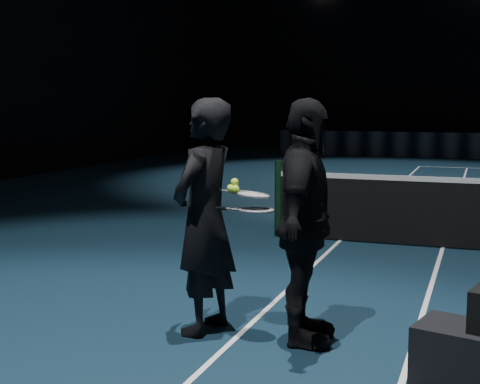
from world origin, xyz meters
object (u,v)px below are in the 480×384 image
at_px(racket_lower, 256,210).
at_px(player_a, 204,217).
at_px(racket_upper, 252,195).
at_px(player_b, 305,223).
at_px(tennis_balls, 234,187).

bearing_deg(racket_lower, player_a, -180.00).
distance_m(player_a, racket_upper, 0.45).
bearing_deg(player_b, racket_lower, 85.09).
relative_size(racket_upper, tennis_balls, 5.67).
xyz_separation_m(player_b, racket_lower, (-0.40, -0.01, 0.08)).
bearing_deg(tennis_balls, racket_upper, 14.86).
relative_size(player_b, racket_lower, 2.87).
height_order(player_b, racket_upper, player_b).
relative_size(player_b, racket_upper, 2.87).
distance_m(racket_lower, racket_upper, 0.13).
xyz_separation_m(player_a, racket_lower, (0.45, 0.01, 0.08)).
xyz_separation_m(player_b, racket_upper, (-0.45, 0.03, 0.20)).
distance_m(player_a, player_b, 0.85).
height_order(racket_lower, tennis_balls, tennis_balls).
bearing_deg(tennis_balls, racket_lower, -0.18).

